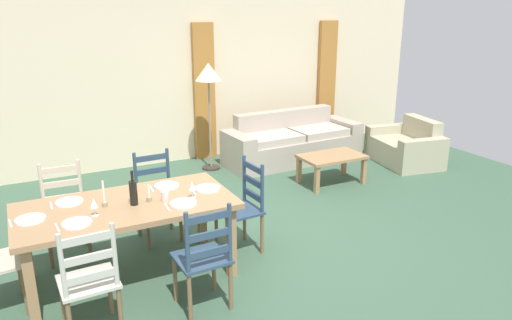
# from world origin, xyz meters

# --- Properties ---
(ground_plane) EXTENTS (9.60, 9.60, 0.02)m
(ground_plane) POSITION_xyz_m (0.00, 0.00, -0.01)
(ground_plane) COLOR #3A5943
(wall_far) EXTENTS (9.60, 0.16, 2.70)m
(wall_far) POSITION_xyz_m (0.00, 3.30, 1.35)
(wall_far) COLOR beige
(wall_far) RESTS_ON ground_plane
(curtain_panel_left) EXTENTS (0.35, 0.08, 2.20)m
(curtain_panel_left) POSITION_xyz_m (0.61, 3.16, 1.10)
(curtain_panel_left) COLOR #B07332
(curtain_panel_left) RESTS_ON ground_plane
(curtain_panel_right) EXTENTS (0.35, 0.08, 2.20)m
(curtain_panel_right) POSITION_xyz_m (3.01, 3.16, 1.10)
(curtain_panel_right) COLOR #B07332
(curtain_panel_right) RESTS_ON ground_plane
(dining_table) EXTENTS (1.90, 0.96, 0.75)m
(dining_table) POSITION_xyz_m (-1.41, -0.08, 0.66)
(dining_table) COLOR #A27A51
(dining_table) RESTS_ON ground_plane
(dining_chair_near_left) EXTENTS (0.43, 0.42, 0.96)m
(dining_chair_near_left) POSITION_xyz_m (-1.86, -0.79, 0.48)
(dining_chair_near_left) COLOR beige
(dining_chair_near_left) RESTS_ON ground_plane
(dining_chair_near_right) EXTENTS (0.43, 0.41, 0.96)m
(dining_chair_near_right) POSITION_xyz_m (-0.97, -0.85, 0.48)
(dining_chair_near_right) COLOR #2F465D
(dining_chair_near_right) RESTS_ON ground_plane
(dining_chair_far_left) EXTENTS (0.44, 0.42, 0.96)m
(dining_chair_far_left) POSITION_xyz_m (-1.87, 0.67, 0.48)
(dining_chair_far_left) COLOR beige
(dining_chair_far_left) RESTS_ON ground_plane
(dining_chair_far_right) EXTENTS (0.43, 0.41, 0.96)m
(dining_chair_far_right) POSITION_xyz_m (-0.94, 0.64, 0.48)
(dining_chair_far_right) COLOR #2B4457
(dining_chair_far_right) RESTS_ON ground_plane
(dining_chair_head_east) EXTENTS (0.43, 0.45, 0.96)m
(dining_chair_head_east) POSITION_xyz_m (-0.23, -0.04, 0.48)
(dining_chair_head_east) COLOR navy
(dining_chair_head_east) RESTS_ON ground_plane
(dinner_plate_near_left) EXTENTS (0.24, 0.24, 0.02)m
(dinner_plate_near_left) POSITION_xyz_m (-1.86, -0.33, 0.76)
(dinner_plate_near_left) COLOR white
(dinner_plate_near_left) RESTS_ON dining_table
(fork_near_left) EXTENTS (0.03, 0.17, 0.01)m
(fork_near_left) POSITION_xyz_m (-2.01, -0.33, 0.75)
(fork_near_left) COLOR silver
(fork_near_left) RESTS_ON dining_table
(dinner_plate_near_right) EXTENTS (0.24, 0.24, 0.02)m
(dinner_plate_near_right) POSITION_xyz_m (-0.96, -0.33, 0.76)
(dinner_plate_near_right) COLOR white
(dinner_plate_near_right) RESTS_ON dining_table
(fork_near_right) EXTENTS (0.02, 0.17, 0.01)m
(fork_near_right) POSITION_xyz_m (-1.11, -0.33, 0.75)
(fork_near_right) COLOR silver
(fork_near_right) RESTS_ON dining_table
(dinner_plate_far_left) EXTENTS (0.24, 0.24, 0.02)m
(dinner_plate_far_left) POSITION_xyz_m (-1.86, 0.17, 0.76)
(dinner_plate_far_left) COLOR white
(dinner_plate_far_left) RESTS_ON dining_table
(fork_far_left) EXTENTS (0.02, 0.17, 0.01)m
(fork_far_left) POSITION_xyz_m (-2.01, 0.17, 0.75)
(fork_far_left) COLOR silver
(fork_far_left) RESTS_ON dining_table
(dinner_plate_far_right) EXTENTS (0.24, 0.24, 0.02)m
(dinner_plate_far_right) POSITION_xyz_m (-0.96, 0.17, 0.76)
(dinner_plate_far_right) COLOR white
(dinner_plate_far_right) RESTS_ON dining_table
(fork_far_right) EXTENTS (0.03, 0.17, 0.01)m
(fork_far_right) POSITION_xyz_m (-1.11, 0.17, 0.75)
(fork_far_right) COLOR silver
(fork_far_right) RESTS_ON dining_table
(dinner_plate_head_west) EXTENTS (0.24, 0.24, 0.02)m
(dinner_plate_head_west) POSITION_xyz_m (-2.19, -0.08, 0.76)
(dinner_plate_head_west) COLOR white
(dinner_plate_head_west) RESTS_ON dining_table
(fork_head_west) EXTENTS (0.03, 0.17, 0.01)m
(fork_head_west) POSITION_xyz_m (-2.34, -0.08, 0.75)
(fork_head_west) COLOR silver
(fork_head_west) RESTS_ON dining_table
(dinner_plate_head_east) EXTENTS (0.24, 0.24, 0.02)m
(dinner_plate_head_east) POSITION_xyz_m (-0.63, -0.08, 0.76)
(dinner_plate_head_east) COLOR white
(dinner_plate_head_east) RESTS_ON dining_table
(fork_head_east) EXTENTS (0.02, 0.17, 0.01)m
(fork_head_east) POSITION_xyz_m (-0.78, -0.08, 0.75)
(fork_head_east) COLOR silver
(fork_head_east) RESTS_ON dining_table
(wine_bottle) EXTENTS (0.07, 0.07, 0.32)m
(wine_bottle) POSITION_xyz_m (-1.35, -0.14, 0.87)
(wine_bottle) COLOR black
(wine_bottle) RESTS_ON dining_table
(wine_glass_near_left) EXTENTS (0.06, 0.06, 0.16)m
(wine_glass_near_left) POSITION_xyz_m (-1.70, -0.23, 0.86)
(wine_glass_near_left) COLOR white
(wine_glass_near_left) RESTS_ON dining_table
(wine_glass_near_right) EXTENTS (0.06, 0.06, 0.16)m
(wine_glass_near_right) POSITION_xyz_m (-0.83, -0.22, 0.86)
(wine_glass_near_right) COLOR white
(wine_glass_near_right) RESTS_ON dining_table
(coffee_cup_primary) EXTENTS (0.07, 0.07, 0.09)m
(coffee_cup_primary) POSITION_xyz_m (-1.08, -0.18, 0.80)
(coffee_cup_primary) COLOR beige
(coffee_cup_primary) RESTS_ON dining_table
(candle_tall) EXTENTS (0.05, 0.05, 0.24)m
(candle_tall) POSITION_xyz_m (-1.59, -0.06, 0.82)
(candle_tall) COLOR #998C66
(candle_tall) RESTS_ON dining_table
(candle_short) EXTENTS (0.05, 0.05, 0.16)m
(candle_short) POSITION_xyz_m (-1.21, -0.12, 0.79)
(candle_short) COLOR #998C66
(candle_short) RESTS_ON dining_table
(couch) EXTENTS (2.31, 0.90, 0.80)m
(couch) POSITION_xyz_m (1.81, 2.39, 0.29)
(couch) COLOR #AD9F90
(couch) RESTS_ON ground_plane
(coffee_table) EXTENTS (0.90, 0.56, 0.42)m
(coffee_table) POSITION_xyz_m (1.75, 1.17, 0.36)
(coffee_table) COLOR #A27A51
(coffee_table) RESTS_ON ground_plane
(armchair_upholstered) EXTENTS (0.99, 1.28, 0.72)m
(armchair_upholstered) POSITION_xyz_m (3.43, 1.41, 0.25)
(armchair_upholstered) COLOR #B0A88A
(armchair_upholstered) RESTS_ON ground_plane
(standing_lamp) EXTENTS (0.40, 0.40, 1.64)m
(standing_lamp) POSITION_xyz_m (0.46, 2.57, 1.41)
(standing_lamp) COLOR #332D28
(standing_lamp) RESTS_ON ground_plane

